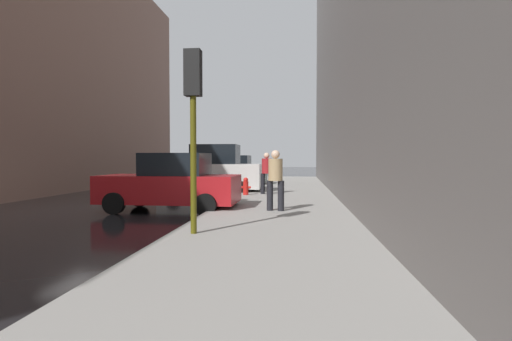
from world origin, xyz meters
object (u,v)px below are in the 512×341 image
at_px(traffic_light, 193,101).
at_px(pedestrian_in_tan_coat, 275,177).
at_px(parked_white_van, 212,171).
at_px(pedestrian_in_red_jacket, 267,171).
at_px(parked_dark_green_sedan, 231,171).
at_px(fire_hydrant, 246,186).
at_px(parked_red_hatchback, 171,184).

relative_size(traffic_light, pedestrian_in_tan_coat, 2.11).
bearing_deg(parked_white_van, traffic_light, -79.77).
bearing_deg(traffic_light, pedestrian_in_red_jacket, 85.10).
bearing_deg(parked_dark_green_sedan, parked_white_van, -90.00).
height_order(fire_hydrant, pedestrian_in_tan_coat, pedestrian_in_tan_coat).
bearing_deg(parked_red_hatchback, fire_hydrant, 65.66).
distance_m(traffic_light, pedestrian_in_tan_coat, 4.17).
relative_size(fire_hydrant, pedestrian_in_tan_coat, 0.41).
distance_m(fire_hydrant, traffic_light, 8.58).
xyz_separation_m(parked_red_hatchback, fire_hydrant, (1.80, 3.99, -0.35)).
relative_size(parked_red_hatchback, traffic_light, 1.18).
xyz_separation_m(parked_white_van, pedestrian_in_tan_coat, (3.27, -6.71, 0.07)).
xyz_separation_m(parked_red_hatchback, parked_white_van, (-0.00, 5.98, 0.18)).
xyz_separation_m(parked_white_van, parked_dark_green_sedan, (0.00, 5.06, -0.18)).
bearing_deg(fire_hydrant, parked_dark_green_sedan, 104.34).
relative_size(parked_dark_green_sedan, pedestrian_in_tan_coat, 2.49).
xyz_separation_m(parked_white_van, pedestrian_in_red_jacket, (2.61, -1.47, 0.07)).
bearing_deg(parked_white_van, parked_red_hatchback, -90.00).
height_order(parked_white_van, traffic_light, traffic_light).
height_order(traffic_light, pedestrian_in_tan_coat, traffic_light).
height_order(fire_hydrant, pedestrian_in_red_jacket, pedestrian_in_red_jacket).
bearing_deg(pedestrian_in_red_jacket, fire_hydrant, -146.86).
bearing_deg(parked_white_van, parked_dark_green_sedan, 90.00).
bearing_deg(pedestrian_in_tan_coat, parked_red_hatchback, 167.36).
relative_size(pedestrian_in_tan_coat, pedestrian_in_red_jacket, 1.00).
distance_m(parked_red_hatchback, pedestrian_in_tan_coat, 3.36).
bearing_deg(parked_red_hatchback, pedestrian_in_red_jacket, 59.97).
bearing_deg(pedestrian_in_tan_coat, fire_hydrant, 107.25).
bearing_deg(fire_hydrant, traffic_light, -89.65).
height_order(parked_dark_green_sedan, traffic_light, traffic_light).
bearing_deg(pedestrian_in_tan_coat, traffic_light, -111.68).
height_order(parked_red_hatchback, traffic_light, traffic_light).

